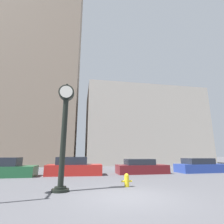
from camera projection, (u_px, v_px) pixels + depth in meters
name	position (u px, v px, depth m)	size (l,w,h in m)	color
ground_plane	(128.00, 197.00, 7.01)	(200.00, 200.00, 0.00)	#515156
building_tall_tower	(37.00, 53.00, 32.90)	(15.88, 12.00, 40.40)	gray
building_storefront_row	(141.00, 128.00, 33.10)	(20.56, 12.00, 13.04)	beige
street_clock	(64.00, 130.00, 8.62)	(0.79, 0.79, 5.28)	black
car_green	(3.00, 169.00, 13.21)	(4.57, 1.83, 1.43)	#236038
car_red	(74.00, 167.00, 14.42)	(4.54, 2.05, 1.45)	red
car_maroon	(141.00, 167.00, 15.56)	(4.55, 1.90, 1.26)	maroon
car_blue	(200.00, 166.00, 16.65)	(4.66, 2.11, 1.30)	#28429E
fire_hydrant_near	(127.00, 180.00, 9.20)	(0.57, 0.25, 0.67)	yellow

